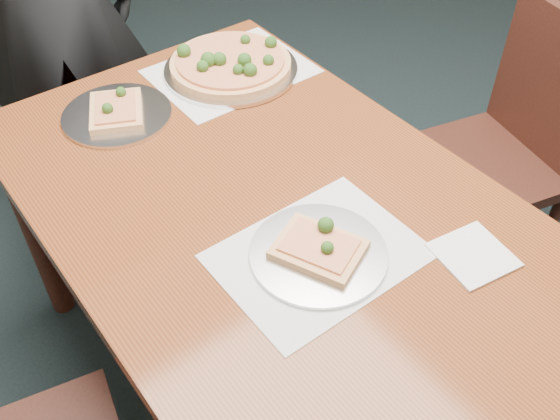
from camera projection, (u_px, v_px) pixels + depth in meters
ground at (349, 355)px, 1.96m from camera, size 8.00×8.00×0.00m
dining_table at (280, 239)px, 1.42m from camera, size 0.90×1.50×0.75m
chair_far at (71, 85)px, 2.13m from camera, size 0.44×0.44×0.91m
chair_right at (507, 144)px, 1.90m from camera, size 0.51×0.51×0.91m
diner at (47, 0)px, 1.94m from camera, size 0.69×0.56×1.62m
placemat_main at (231, 71)px, 1.76m from camera, size 0.42×0.32×0.00m
placemat_near at (318, 255)px, 1.26m from camera, size 0.40×0.30×0.00m
pizza_pan at (231, 65)px, 1.74m from camera, size 0.37×0.37×0.07m
slice_plate_near at (319, 251)px, 1.25m from camera, size 0.28×0.28×0.06m
slice_plate_far at (117, 112)px, 1.60m from camera, size 0.28×0.28×0.05m
napkin at (473, 255)px, 1.26m from camera, size 0.16×0.16×0.01m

